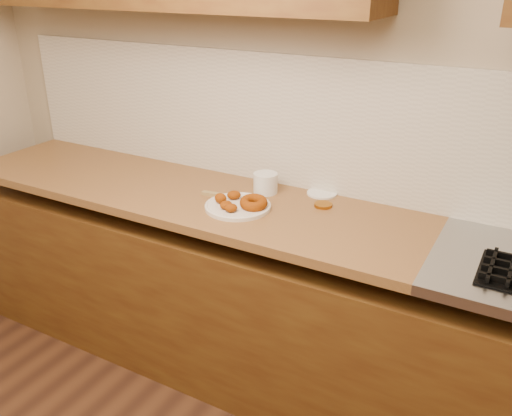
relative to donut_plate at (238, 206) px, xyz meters
The scene contains 11 objects.
wall_back 0.65m from the donut_plate, 50.11° to the left, with size 4.00×0.02×2.70m, color tan.
base_cabinet 0.61m from the donut_plate, 10.45° to the left, with size 3.60×0.60×0.77m, color #593A14.
butcher_block 0.35m from the donut_plate, behind, with size 2.30×0.62×0.04m, color brown.
backsplash 0.55m from the donut_plate, 49.17° to the left, with size 3.60×0.02×0.60m, color beige.
donut_plate is the anchor object (origin of this frame).
ring_donut 0.08m from the donut_plate, ahead, with size 0.12×0.12×0.04m, color #8D3C06.
fried_dough_chunks 0.05m from the donut_plate, 150.56° to the right, with size 0.15×0.20×0.04m.
plastic_tub 0.22m from the donut_plate, 85.16° to the left, with size 0.11×0.11×0.09m, color silver.
tub_lid 0.41m from the donut_plate, 51.89° to the left, with size 0.14×0.14×0.01m, color white.
brass_jar_lid 0.37m from the donut_plate, 32.02° to the left, with size 0.08×0.08×0.01m, color #9E5F15.
wooden_utensil 0.14m from the donut_plate, 149.61° to the left, with size 0.21×0.03×0.02m, color olive.
Camera 1 is at (0.79, -0.17, 1.83)m, focal length 38.00 mm.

